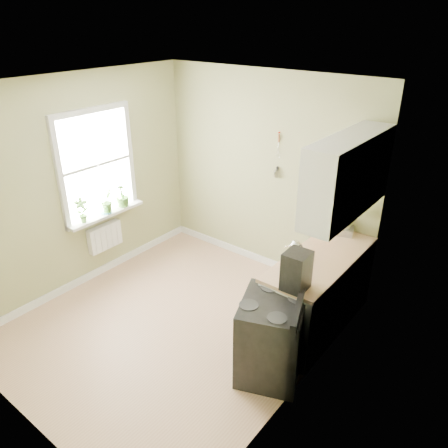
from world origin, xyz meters
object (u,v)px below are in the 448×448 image
Objects in this scene: stand_mixer at (347,218)px; coffee_maker at (296,272)px; kettle at (295,249)px; stove at (271,337)px.

stand_mixer is 1.45m from coffee_maker.
kettle is at bearing -100.92° from stand_mixer.
stove is 0.71m from coffee_maker.
kettle is 0.50× the size of coffee_maker.
stand_mixer is 1.06× the size of coffee_maker.
coffee_maker is (0.08, 0.25, 0.66)m from stove.
stove is 2.47× the size of coffee_maker.
kettle is at bearing 106.34° from stove.
coffee_maker is at bearing 72.67° from stove.
stand_mixer is at bearing 79.08° from kettle.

